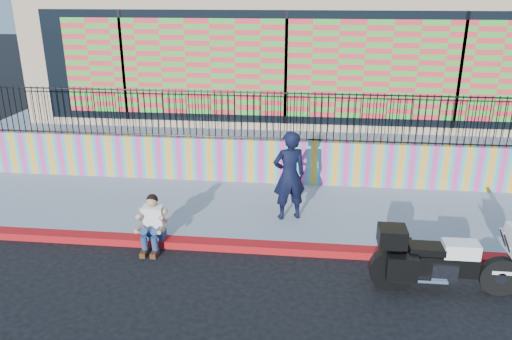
# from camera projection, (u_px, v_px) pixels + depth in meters

# --- Properties ---
(ground) EXTENTS (90.00, 90.00, 0.00)m
(ground) POSITION_uv_depth(u_px,v_px,m) (271.00, 251.00, 9.55)
(ground) COLOR black
(ground) RESTS_ON ground
(red_curb) EXTENTS (16.00, 0.30, 0.15)m
(red_curb) POSITION_uv_depth(u_px,v_px,m) (271.00, 248.00, 9.53)
(red_curb) COLOR #B40C1D
(red_curb) RESTS_ON ground
(sidewalk) EXTENTS (16.00, 3.00, 0.15)m
(sidewalk) POSITION_uv_depth(u_px,v_px,m) (277.00, 212.00, 11.07)
(sidewalk) COLOR gray
(sidewalk) RESTS_ON ground
(mural_wall) EXTENTS (16.00, 0.20, 1.10)m
(mural_wall) POSITION_uv_depth(u_px,v_px,m) (282.00, 162.00, 12.35)
(mural_wall) COLOR #DD3A96
(mural_wall) RESTS_ON sidewalk
(metal_fence) EXTENTS (15.80, 0.04, 1.20)m
(metal_fence) POSITION_uv_depth(u_px,v_px,m) (283.00, 116.00, 11.95)
(metal_fence) COLOR black
(metal_fence) RESTS_ON mural_wall
(elevated_platform) EXTENTS (16.00, 10.00, 1.25)m
(elevated_platform) POSITION_uv_depth(u_px,v_px,m) (291.00, 115.00, 17.14)
(elevated_platform) COLOR gray
(elevated_platform) RESTS_ON ground
(storefront_building) EXTENTS (14.00, 8.06, 4.00)m
(storefront_building) POSITION_uv_depth(u_px,v_px,m) (293.00, 38.00, 16.03)
(storefront_building) COLOR tan
(storefront_building) RESTS_ON elevated_platform
(police_motorcycle) EXTENTS (2.39, 0.79, 1.49)m
(police_motorcycle) POSITION_uv_depth(u_px,v_px,m) (445.00, 258.00, 8.10)
(police_motorcycle) COLOR black
(police_motorcycle) RESTS_ON ground
(police_officer) EXTENTS (0.81, 0.66, 1.91)m
(police_officer) POSITION_uv_depth(u_px,v_px,m) (289.00, 176.00, 10.28)
(police_officer) COLOR black
(police_officer) RESTS_ON sidewalk
(seated_man) EXTENTS (0.54, 0.71, 1.06)m
(seated_man) POSITION_uv_depth(u_px,v_px,m) (152.00, 228.00, 9.47)
(seated_man) COLOR navy
(seated_man) RESTS_ON ground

